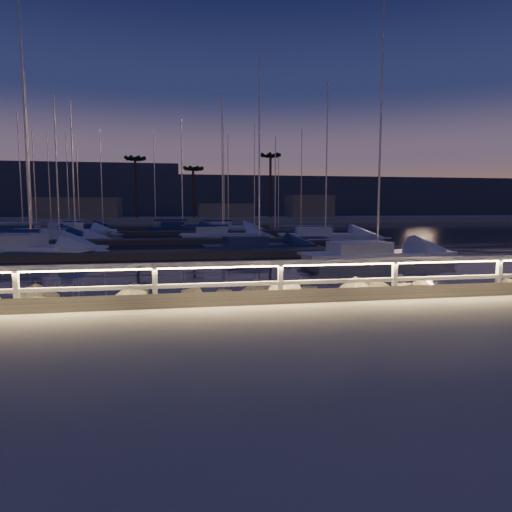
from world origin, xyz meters
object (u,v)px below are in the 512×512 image
(guard_rail, at_px, (237,273))
(sailboat_i, at_px, (73,231))
(sailboat_l, at_px, (323,235))
(sailboat_m, at_px, (78,225))
(sailboat_d, at_px, (373,254))
(sailboat_g, at_px, (221,235))
(sailboat_j, at_px, (30,235))
(sailboat_c, at_px, (256,246))
(sailboat_b, at_px, (28,248))
(sailboat_f, at_px, (57,239))
(sailboat_n, at_px, (181,228))
(sailboat_k, at_px, (227,227))

(guard_rail, bearing_deg, sailboat_i, 106.81)
(sailboat_l, relative_size, sailboat_m, 1.25)
(sailboat_d, distance_m, sailboat_g, 19.38)
(sailboat_d, xyz_separation_m, sailboat_j, (-23.12, 20.66, 0.06))
(sailboat_l, bearing_deg, sailboat_c, -119.00)
(guard_rail, height_order, sailboat_m, sailboat_m)
(sailboat_m, bearing_deg, sailboat_b, -91.53)
(sailboat_l, bearing_deg, sailboat_f, -170.17)
(sailboat_g, bearing_deg, sailboat_n, 112.39)
(sailboat_c, xyz_separation_m, sailboat_d, (5.24, -6.18, 0.02))
(guard_rail, relative_size, sailboat_d, 3.14)
(sailboat_l, height_order, sailboat_n, sailboat_l)
(sailboat_b, relative_size, sailboat_d, 1.06)
(sailboat_b, bearing_deg, sailboat_l, 45.31)
(sailboat_d, height_order, sailboat_i, sailboat_d)
(sailboat_f, bearing_deg, sailboat_b, -92.08)
(sailboat_f, height_order, sailboat_m, sailboat_f)
(sailboat_d, bearing_deg, sailboat_g, 104.42)
(sailboat_j, xyz_separation_m, sailboat_m, (-0.25, 22.33, -0.05))
(sailboat_b, height_order, sailboat_k, sailboat_b)
(sailboat_d, bearing_deg, sailboat_b, 156.83)
(guard_rail, relative_size, sailboat_k, 3.67)
(sailboat_f, distance_m, sailboat_n, 18.50)
(sailboat_m, height_order, sailboat_n, sailboat_n)
(sailboat_j, xyz_separation_m, sailboat_l, (25.73, -4.42, -0.05))
(sailboat_k, xyz_separation_m, sailboat_m, (-19.55, 7.76, 0.03))
(sailboat_k, height_order, sailboat_l, sailboat_l)
(guard_rail, relative_size, sailboat_b, 2.98)
(guard_rail, xyz_separation_m, sailboat_d, (8.98, 11.98, -0.96))
(sailboat_f, xyz_separation_m, sailboat_n, (10.02, 15.55, 0.03))
(sailboat_g, xyz_separation_m, sailboat_i, (-14.31, 8.29, 0.06))
(sailboat_g, relative_size, sailboat_m, 1.14)
(sailboat_f, xyz_separation_m, sailboat_i, (-0.97, 10.70, 0.07))
(sailboat_f, xyz_separation_m, sailboat_l, (22.29, 0.34, 0.01))
(sailboat_i, bearing_deg, sailboat_c, -36.01)
(sailboat_d, relative_size, sailboat_j, 0.96)
(sailboat_j, distance_m, sailboat_m, 22.33)
(sailboat_l, bearing_deg, sailboat_g, 175.95)
(sailboat_f, xyz_separation_m, sailboat_m, (-3.70, 27.08, 0.02))
(sailboat_k, bearing_deg, sailboat_n, -137.09)
(sailboat_b, height_order, sailboat_n, sailboat_b)
(sailboat_d, distance_m, sailboat_f, 25.30)
(sailboat_g, distance_m, sailboat_m, 29.99)
(guard_rail, xyz_separation_m, sailboat_c, (3.74, 18.16, -0.98))
(guard_rail, bearing_deg, sailboat_n, 90.89)
(guard_rail, height_order, sailboat_k, sailboat_k)
(sailboat_f, bearing_deg, sailboat_n, 51.51)
(sailboat_d, bearing_deg, guard_rail, -131.48)
(sailboat_f, height_order, sailboat_i, sailboat_i)
(guard_rail, distance_m, sailboat_n, 43.46)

